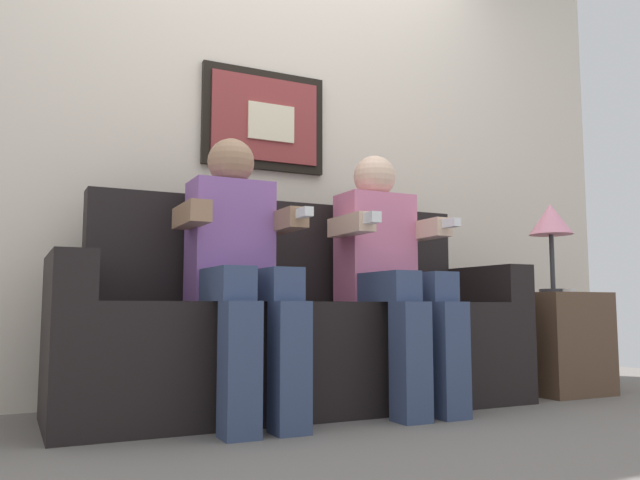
# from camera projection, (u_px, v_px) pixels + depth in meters

# --- Properties ---
(ground_plane) EXTENTS (5.74, 5.74, 0.00)m
(ground_plane) POSITION_uv_depth(u_px,v_px,m) (338.00, 422.00, 2.39)
(ground_plane) COLOR #66605B
(back_wall_assembly) EXTENTS (4.41, 0.10, 2.60)m
(back_wall_assembly) POSITION_uv_depth(u_px,v_px,m) (266.00, 132.00, 3.20)
(back_wall_assembly) COLOR beige
(back_wall_assembly) RESTS_ON ground_plane
(couch) EXTENTS (2.01, 0.58, 0.90)m
(couch) POSITION_uv_depth(u_px,v_px,m) (302.00, 335.00, 2.71)
(couch) COLOR black
(couch) RESTS_ON ground_plane
(person_on_left) EXTENTS (0.46, 0.56, 1.11)m
(person_on_left) POSITION_uv_depth(u_px,v_px,m) (240.00, 261.00, 2.44)
(person_on_left) COLOR #8C59A5
(person_on_left) RESTS_ON ground_plane
(person_on_right) EXTENTS (0.46, 0.56, 1.11)m
(person_on_right) POSITION_uv_depth(u_px,v_px,m) (390.00, 266.00, 2.74)
(person_on_right) COLOR pink
(person_on_right) RESTS_ON ground_plane
(side_table_right) EXTENTS (0.40, 0.40, 0.50)m
(side_table_right) POSITION_uv_depth(u_px,v_px,m) (556.00, 343.00, 3.20)
(side_table_right) COLOR brown
(side_table_right) RESTS_ON ground_plane
(table_lamp) EXTENTS (0.22, 0.22, 0.46)m
(table_lamp) POSITION_uv_depth(u_px,v_px,m) (551.00, 223.00, 3.30)
(table_lamp) COLOR #333338
(table_lamp) RESTS_ON side_table_right
(spare_remote_on_table) EXTENTS (0.04, 0.13, 0.02)m
(spare_remote_on_table) POSITION_uv_depth(u_px,v_px,m) (563.00, 291.00, 3.22)
(spare_remote_on_table) COLOR white
(spare_remote_on_table) RESTS_ON side_table_right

